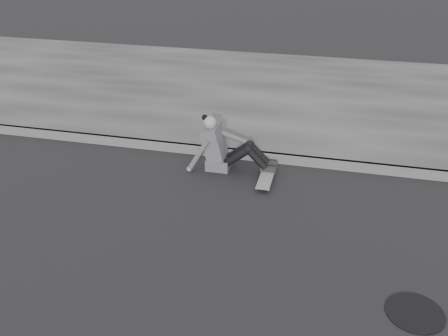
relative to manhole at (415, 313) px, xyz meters
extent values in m
plane|color=black|center=(-3.20, 0.46, -0.01)|extent=(80.00, 80.00, 0.00)
cube|color=#545454|center=(-3.20, 3.04, 0.05)|extent=(24.00, 0.16, 0.12)
cube|color=#3D3D3D|center=(-3.20, 6.06, 0.05)|extent=(24.00, 6.00, 0.12)
cylinder|color=black|center=(0.00, 0.00, 0.00)|extent=(0.60, 0.60, 0.01)
cylinder|color=#A5A59F|center=(-1.99, 2.10, 0.02)|extent=(0.03, 0.05, 0.05)
cylinder|color=#A5A59F|center=(-1.84, 2.10, 0.02)|extent=(0.03, 0.05, 0.05)
cylinder|color=#A5A59F|center=(-1.99, 2.62, 0.02)|extent=(0.03, 0.05, 0.05)
cylinder|color=#A5A59F|center=(-1.84, 2.62, 0.02)|extent=(0.03, 0.05, 0.05)
cube|color=#2D2D30|center=(-1.92, 2.10, 0.05)|extent=(0.16, 0.04, 0.03)
cube|color=#2D2D30|center=(-1.92, 2.62, 0.05)|extent=(0.16, 0.04, 0.03)
cube|color=slate|center=(-1.92, 2.36, 0.07)|extent=(0.20, 0.78, 0.02)
cube|color=#4B4B4D|center=(-2.72, 2.61, 0.08)|extent=(0.36, 0.34, 0.18)
cube|color=#4B4B4D|center=(-2.79, 2.61, 0.42)|extent=(0.37, 0.40, 0.57)
cube|color=#4B4B4D|center=(-2.92, 2.61, 0.54)|extent=(0.14, 0.30, 0.20)
cylinder|color=gray|center=(-2.84, 2.61, 0.66)|extent=(0.09, 0.09, 0.08)
sphere|color=gray|center=(-2.85, 2.61, 0.75)|extent=(0.20, 0.20, 0.20)
sphere|color=black|center=(-2.94, 2.63, 0.82)|extent=(0.09, 0.09, 0.09)
cylinder|color=black|center=(-2.40, 2.52, 0.28)|extent=(0.43, 0.13, 0.39)
cylinder|color=black|center=(-2.40, 2.70, 0.28)|extent=(0.43, 0.13, 0.39)
cylinder|color=black|center=(-2.10, 2.52, 0.27)|extent=(0.35, 0.11, 0.36)
cylinder|color=black|center=(-2.10, 2.70, 0.27)|extent=(0.35, 0.11, 0.36)
sphere|color=black|center=(-2.24, 2.52, 0.41)|extent=(0.13, 0.13, 0.13)
sphere|color=black|center=(-2.24, 2.70, 0.41)|extent=(0.13, 0.13, 0.13)
cube|color=black|center=(-1.92, 2.52, 0.12)|extent=(0.24, 0.08, 0.07)
cube|color=black|center=(-1.92, 2.70, 0.12)|extent=(0.24, 0.08, 0.07)
cylinder|color=#4B4B4D|center=(-2.99, 2.40, 0.28)|extent=(0.38, 0.08, 0.58)
sphere|color=gray|center=(-3.14, 2.39, 0.03)|extent=(0.08, 0.08, 0.08)
cylinder|color=#4B4B4D|center=(-2.55, 2.77, 0.48)|extent=(0.48, 0.08, 0.21)
camera|label=1|loc=(-1.02, -4.15, 3.71)|focal=40.00mm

